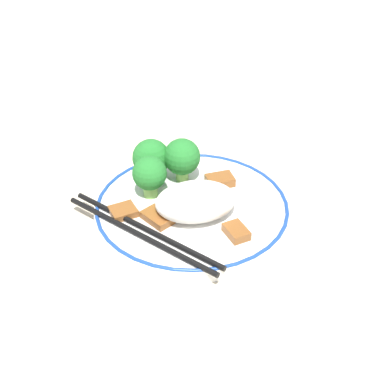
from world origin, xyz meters
TOP-DOWN VIEW (x-y plane):
  - ground_plane at (0.00, 0.00)m, footprint 3.00×3.00m
  - plate at (0.00, 0.00)m, footprint 0.25×0.25m
  - rice_mound at (0.00, -0.02)m, footprint 0.10×0.07m
  - broccoli_back_left at (-0.00, 0.06)m, footprint 0.05×0.05m
  - broccoli_back_center at (-0.04, 0.07)m, footprint 0.05×0.05m
  - broccoli_back_right at (-0.05, 0.03)m, footprint 0.04×0.04m
  - meat_near_front at (-0.09, 0.00)m, footprint 0.04×0.03m
  - meat_near_left at (0.00, 0.02)m, footprint 0.03×0.03m
  - meat_near_right at (0.05, 0.04)m, footprint 0.04×0.03m
  - meat_near_back at (-0.05, -0.02)m, footprint 0.04×0.05m
  - meat_on_rice_edge at (0.04, -0.07)m, footprint 0.03×0.04m
  - chopsticks at (-0.07, -0.04)m, footprint 0.16×0.19m

SIDE VIEW (x-z plane):
  - ground_plane at x=0.00m, z-range 0.00..0.00m
  - plate at x=0.00m, z-range 0.00..0.02m
  - chopsticks at x=-0.07m, z-range 0.02..0.02m
  - meat_near_front at x=-0.09m, z-range 0.02..0.02m
  - meat_near_back at x=-0.05m, z-range 0.02..0.03m
  - meat_on_rice_edge at x=0.04m, z-range 0.02..0.03m
  - meat_near_right at x=0.05m, z-range 0.02..0.03m
  - meat_near_left at x=0.00m, z-range 0.02..0.03m
  - rice_mound at x=0.00m, z-range 0.02..0.06m
  - broccoli_back_center at x=-0.04m, z-range 0.02..0.07m
  - broccoli_back_right at x=-0.05m, z-range 0.02..0.08m
  - broccoli_back_left at x=0.00m, z-range 0.02..0.08m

